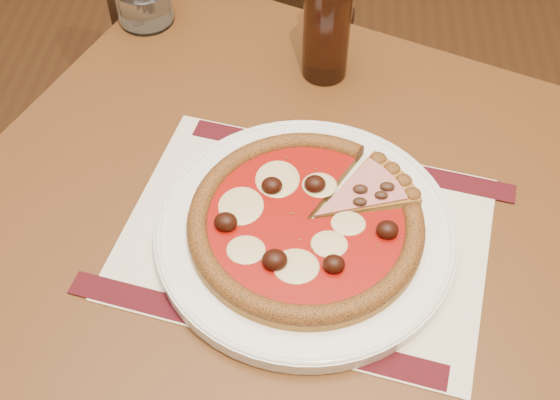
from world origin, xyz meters
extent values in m
cube|color=#502F16|center=(0.00, 0.00, -0.01)|extent=(5.00, 6.00, 0.02)
cube|color=brown|center=(0.62, -0.72, 0.73)|extent=(1.04, 1.04, 0.04)
cylinder|color=brown|center=(0.42, -0.27, 0.35)|extent=(0.05, 0.05, 0.71)
cylinder|color=brown|center=(1.07, -0.53, 0.35)|extent=(0.05, 0.05, 0.71)
cube|color=black|center=(0.49, 0.00, 0.41)|extent=(0.47, 0.47, 0.04)
cylinder|color=black|center=(0.69, 0.14, 0.20)|extent=(0.03, 0.03, 0.39)
cylinder|color=black|center=(0.35, 0.20, 0.20)|extent=(0.03, 0.03, 0.39)
cylinder|color=black|center=(0.63, -0.20, 0.20)|extent=(0.03, 0.03, 0.39)
cylinder|color=black|center=(0.29, -0.14, 0.20)|extent=(0.03, 0.03, 0.39)
cube|color=black|center=(0.46, -0.18, 0.64)|extent=(0.40, 0.11, 0.42)
cube|color=silver|center=(0.65, -0.73, 0.75)|extent=(0.47, 0.38, 0.00)
cylinder|color=white|center=(0.65, -0.73, 0.76)|extent=(0.35, 0.35, 0.02)
cylinder|color=#AB7729|center=(0.65, -0.73, 0.78)|extent=(0.27, 0.27, 0.01)
torus|color=#975621|center=(0.65, -0.73, 0.78)|extent=(0.27, 0.27, 0.02)
cylinder|color=#8C0C06|center=(0.65, -0.73, 0.78)|extent=(0.23, 0.23, 0.00)
ellipsoid|color=beige|center=(0.66, -0.68, 0.79)|extent=(0.05, 0.04, 0.01)
ellipsoid|color=beige|center=(0.61, -0.66, 0.79)|extent=(0.05, 0.04, 0.01)
ellipsoid|color=beige|center=(0.60, -0.72, 0.79)|extent=(0.05, 0.04, 0.01)
ellipsoid|color=beige|center=(0.58, -0.78, 0.79)|extent=(0.05, 0.04, 0.01)
ellipsoid|color=beige|center=(0.64, -0.78, 0.79)|extent=(0.05, 0.04, 0.01)
ellipsoid|color=beige|center=(0.70, -0.79, 0.79)|extent=(0.05, 0.04, 0.01)
ellipsoid|color=beige|center=(0.70, -0.73, 0.79)|extent=(0.05, 0.04, 0.01)
ellipsoid|color=black|center=(0.66, -0.67, 0.80)|extent=(0.03, 0.02, 0.02)
ellipsoid|color=black|center=(0.59, -0.67, 0.80)|extent=(0.03, 0.02, 0.02)
ellipsoid|color=black|center=(0.59, -0.74, 0.80)|extent=(0.03, 0.02, 0.02)
ellipsoid|color=black|center=(0.61, -0.81, 0.80)|extent=(0.03, 0.02, 0.02)
ellipsoid|color=black|center=(0.68, -0.78, 0.80)|extent=(0.03, 0.02, 0.02)
ellipsoid|color=black|center=(0.74, -0.74, 0.80)|extent=(0.03, 0.02, 0.02)
ellipsoid|color=#361F13|center=(0.70, -0.70, 0.79)|extent=(0.02, 0.01, 0.01)
ellipsoid|color=#361F13|center=(0.73, -0.68, 0.79)|extent=(0.02, 0.01, 0.01)
ellipsoid|color=#361F13|center=(0.70, -0.69, 0.79)|extent=(0.02, 0.01, 0.01)
ellipsoid|color=#361F13|center=(0.72, -0.66, 0.79)|extent=(0.02, 0.01, 0.01)
cylinder|color=#33170C|center=(0.66, -0.44, 0.82)|extent=(0.06, 0.06, 0.15)
camera|label=1|loc=(0.66, -1.21, 1.42)|focal=45.00mm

